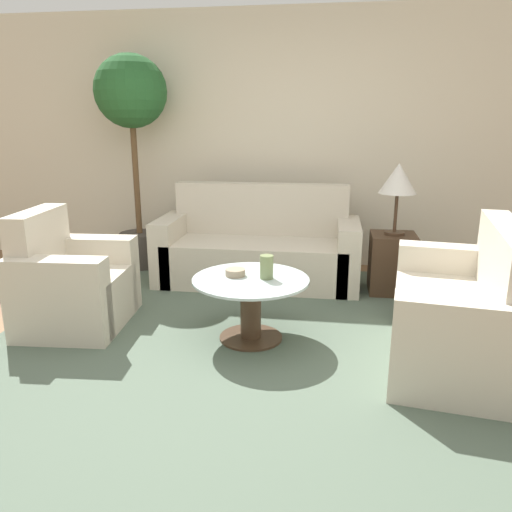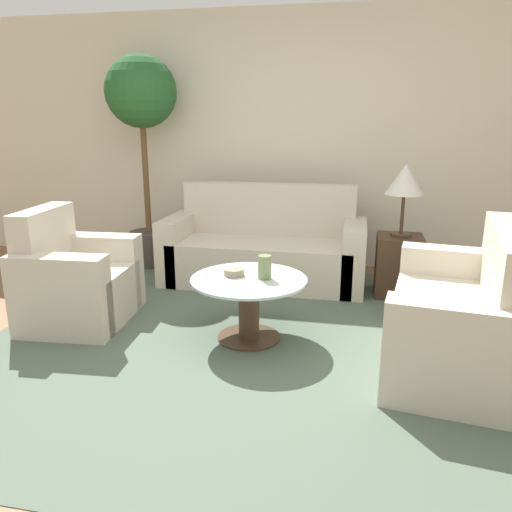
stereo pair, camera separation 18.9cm
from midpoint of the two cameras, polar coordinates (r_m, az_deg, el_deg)
name	(u,v)px [view 1 (the left image)]	position (r m, az deg, el deg)	size (l,w,h in m)	color
ground_plane	(224,377)	(3.16, -5.44, -13.61)	(14.00, 14.00, 0.00)	brown
wall_back	(274,141)	(5.35, 1.08, 12.98)	(10.00, 0.06, 2.60)	beige
rug	(251,338)	(3.64, -2.10, -9.38)	(3.68, 3.55, 0.01)	#4C5B4C
sofa_main	(259,250)	(4.82, -0.83, 0.63)	(1.90, 0.77, 0.92)	beige
armchair	(70,287)	(4.07, -21.74, -3.35)	(0.76, 0.90, 0.88)	beige
loveseat	(464,316)	(3.48, 21.21, -6.46)	(0.92, 1.50, 0.90)	beige
coffee_table	(251,300)	(3.52, -2.15, -5.10)	(0.82, 0.82, 0.46)	#422D1E
side_table	(392,263)	(4.64, 14.15, -0.83)	(0.39, 0.39, 0.54)	#422D1E
table_lamp	(398,180)	(4.49, 14.77, 8.37)	(0.33, 0.33, 0.63)	#422D1E
potted_plant	(132,118)	(5.31, -14.99, 15.00)	(0.71, 0.71, 2.15)	#3D3833
vase	(267,267)	(3.44, -0.35, -1.28)	(0.09, 0.09, 0.17)	#6B7A4C
bowl	(235,272)	(3.53, -3.92, -1.89)	(0.14, 0.14, 0.05)	gray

